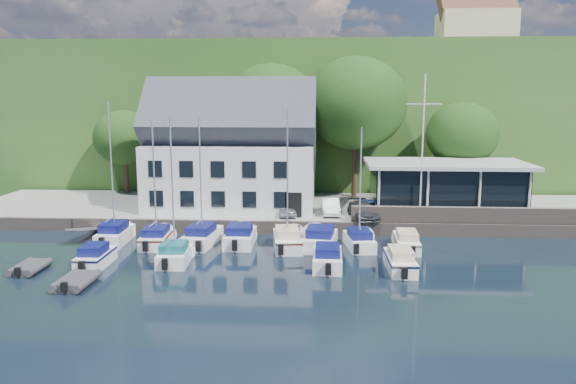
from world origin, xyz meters
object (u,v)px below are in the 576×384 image
at_px(boat_r1_0, 112,178).
at_px(boat_r1_2, 201,181).
at_px(harbor_building, 232,157).
at_px(car_blue, 367,208).
at_px(flagpole, 422,148).
at_px(boat_r2_4, 400,259).
at_px(boat_r1_3, 240,234).
at_px(boat_r1_7, 406,240).
at_px(boat_r1_4, 287,183).
at_px(boat_r2_3, 328,256).
at_px(boat_r1_5, 320,237).
at_px(boat_r2_0, 95,255).
at_px(boat_r1_6, 360,189).
at_px(car_silver, 286,208).
at_px(club_pavilion, 445,186).
at_px(boat_r2_1, 173,197).
at_px(car_dgrey, 363,210).
at_px(car_white, 331,206).
at_px(dinghy_1, 76,280).
at_px(boat_r1_1, 155,185).
at_px(dinghy_0, 30,266).

relative_size(boat_r1_0, boat_r1_2, 1.04).
xyz_separation_m(harbor_building, car_blue, (11.37, -3.33, -3.66)).
xyz_separation_m(flagpole, boat_r2_4, (-2.85, -10.07, -5.84)).
distance_m(boat_r1_3, boat_r1_7, 11.70).
xyz_separation_m(boat_r1_4, boat_r2_3, (2.76, -4.16, -3.90)).
distance_m(boat_r1_5, boat_r2_0, 14.90).
bearing_deg(flagpole, boat_r1_6, -134.00).
bearing_deg(boat_r1_0, car_silver, 22.52).
relative_size(club_pavilion, boat_r1_4, 1.43).
height_order(car_silver, boat_r1_0, boat_r1_0).
height_order(boat_r1_0, boat_r2_1, boat_r1_0).
xyz_separation_m(club_pavilion, boat_r1_7, (-4.38, -8.76, -2.38)).
relative_size(harbor_building, boat_r1_5, 2.46).
distance_m(boat_r1_4, boat_r1_7, 9.15).
relative_size(harbor_building, car_dgrey, 3.30).
bearing_deg(boat_r2_4, boat_r1_6, 112.88).
xyz_separation_m(boat_r1_7, boat_r2_4, (-1.08, -4.73, 0.04)).
distance_m(club_pavilion, boat_r1_5, 13.78).
bearing_deg(boat_r2_4, boat_r1_5, 135.01).
bearing_deg(boat_r2_3, car_dgrey, 74.15).
xyz_separation_m(car_silver, boat_r2_4, (7.69, -10.68, -0.87)).
bearing_deg(car_white, club_pavilion, 8.91).
bearing_deg(dinghy_1, boat_r2_4, 13.48).
bearing_deg(boat_r2_4, boat_r1_3, 152.75).
xyz_separation_m(boat_r1_1, boat_r1_3, (5.90, 0.56, -3.57)).
height_order(boat_r1_7, boat_r2_4, boat_r2_4).
height_order(boat_r1_5, dinghy_0, boat_r1_5).
bearing_deg(flagpole, boat_r1_4, -151.14).
distance_m(boat_r1_4, dinghy_0, 17.06).
height_order(car_silver, boat_r1_4, boat_r1_4).
xyz_separation_m(harbor_building, car_dgrey, (10.96, -4.02, -3.72)).
xyz_separation_m(flagpole, boat_r2_1, (-16.96, -9.61, -2.26)).
relative_size(harbor_building, boat_r2_0, 2.80).
xyz_separation_m(boat_r1_3, dinghy_1, (-7.91, -9.31, -0.39)).
bearing_deg(flagpole, harbor_building, 165.70).
bearing_deg(flagpole, dinghy_1, -146.41).
bearing_deg(boat_r2_1, boat_r1_4, 27.12).
bearing_deg(car_dgrey, boat_r1_5, -133.69).
height_order(harbor_building, car_silver, harbor_building).
xyz_separation_m(harbor_building, flagpole, (15.39, -3.92, 1.20)).
relative_size(car_dgrey, dinghy_1, 1.38).
distance_m(harbor_building, boat_r1_0, 11.38).
bearing_deg(car_white, boat_r1_2, -148.62).
xyz_separation_m(car_white, flagpole, (6.94, -1.40, 4.92)).
xyz_separation_m(boat_r1_4, boat_r1_6, (5.01, 0.33, -0.43)).
height_order(car_silver, car_blue, car_blue).
bearing_deg(car_silver, boat_r1_0, -166.72).
xyz_separation_m(boat_r1_5, boat_r2_4, (4.91, -4.70, -0.06)).
bearing_deg(boat_r1_3, car_blue, 29.13).
distance_m(boat_r1_0, boat_r2_0, 6.94).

